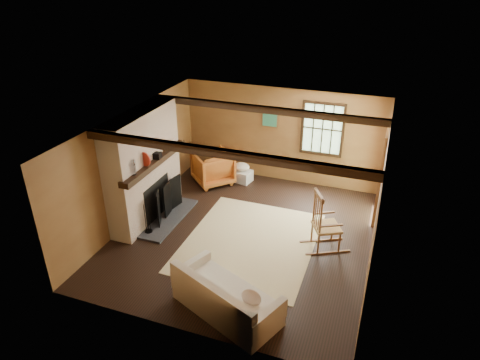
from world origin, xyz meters
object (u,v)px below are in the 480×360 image
at_px(sofa, 225,300).
at_px(laundry_basket, 242,176).
at_px(rocking_chair, 324,225).
at_px(fireplace, 145,171).
at_px(armchair, 213,168).

height_order(sofa, laundry_basket, sofa).
bearing_deg(rocking_chair, sofa, 125.34).
bearing_deg(sofa, fireplace, 163.81).
bearing_deg(laundry_basket, fireplace, -120.45).
relative_size(fireplace, rocking_chair, 1.95).
bearing_deg(fireplace, laundry_basket, 59.55).
bearing_deg(rocking_chair, armchair, 31.39).
distance_m(sofa, armchair, 4.60).
height_order(laundry_basket, armchair, armchair).
distance_m(fireplace, armchair, 2.19).
bearing_deg(laundry_basket, rocking_chair, -41.16).
xyz_separation_m(fireplace, armchair, (0.69, 1.96, -0.69)).
height_order(rocking_chair, sofa, rocking_chair).
bearing_deg(fireplace, armchair, 70.75).
xyz_separation_m(sofa, armchair, (-1.99, 4.15, 0.15)).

